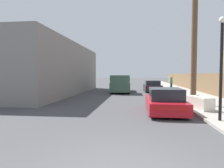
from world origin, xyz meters
TOP-DOWN VIEW (x-y plane):
  - sidewalk_curb at (5.30, 23.50)m, footprint 4.20×63.00m
  - discarded_fridge at (3.77, 7.34)m, footprint 1.06×1.79m
  - parked_sports_car_red at (1.82, 6.77)m, footprint 1.85×4.25m
  - car_parked_mid at (2.21, 19.56)m, footprint 1.94×4.31m
  - pickup_truck at (-1.34, 17.95)m, footprint 2.26×5.86m
  - utility_pole at (3.89, 9.06)m, footprint 1.80×0.34m
  - street_lamp at (3.72, 4.61)m, footprint 0.26×0.26m
  - wooden_fence at (7.25, 20.26)m, footprint 0.08×38.84m
  - building_left_block at (-8.98, 16.01)m, footprint 7.00×17.56m
  - pedestrian at (4.76, 21.83)m, footprint 0.34×0.34m

SIDE VIEW (x-z plane):
  - sidewalk_curb at x=5.30m, z-range 0.00..0.12m
  - discarded_fridge at x=3.77m, z-range 0.11..0.81m
  - parked_sports_car_red at x=1.82m, z-range -0.06..1.23m
  - car_parked_mid at x=2.21m, z-range -0.04..1.27m
  - pickup_truck at x=-1.34m, z-range -0.01..1.90m
  - pedestrian at x=4.76m, z-range 0.14..1.78m
  - wooden_fence at x=7.25m, z-range 0.12..2.11m
  - building_left_block at x=-8.98m, z-range 0.00..5.11m
  - street_lamp at x=3.72m, z-range 0.49..4.67m
  - utility_pole at x=3.89m, z-range 0.21..9.27m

